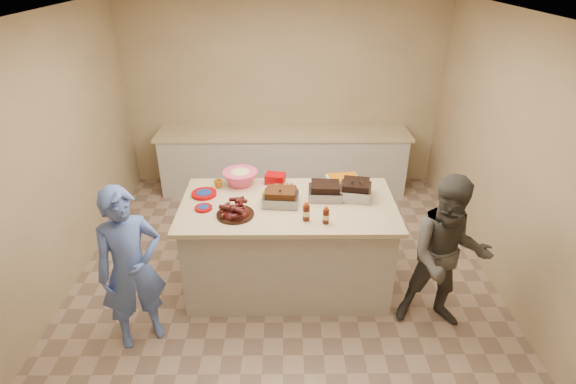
{
  "coord_description": "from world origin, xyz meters",
  "views": [
    {
      "loc": [
        0.02,
        -3.83,
        3.15
      ],
      "look_at": [
        0.05,
        0.03,
        1.09
      ],
      "focal_mm": 28.0,
      "sensor_mm": 36.0,
      "label": 1
    }
  ],
  "objects_px": {
    "rib_platter": "(235,215)",
    "guest_blue": "(145,335)",
    "mustard_bottle": "(265,201)",
    "bbq_bottle_a": "(306,220)",
    "plastic_cup": "(219,188)",
    "roasting_pan": "(355,197)",
    "coleslaw_bowl": "(241,184)",
    "island": "(288,283)",
    "guest_gray": "(434,320)",
    "bbq_bottle_b": "(326,223)"
  },
  "relations": [
    {
      "from": "rib_platter",
      "to": "guest_blue",
      "type": "distance_m",
      "value": 1.41
    },
    {
      "from": "island",
      "to": "mustard_bottle",
      "type": "height_order",
      "value": "mustard_bottle"
    },
    {
      "from": "rib_platter",
      "to": "coleslaw_bowl",
      "type": "height_order",
      "value": "coleslaw_bowl"
    },
    {
      "from": "coleslaw_bowl",
      "to": "mustard_bottle",
      "type": "height_order",
      "value": "coleslaw_bowl"
    },
    {
      "from": "rib_platter",
      "to": "bbq_bottle_b",
      "type": "bearing_deg",
      "value": -9.82
    },
    {
      "from": "bbq_bottle_a",
      "to": "mustard_bottle",
      "type": "height_order",
      "value": "bbq_bottle_a"
    },
    {
      "from": "bbq_bottle_a",
      "to": "bbq_bottle_b",
      "type": "height_order",
      "value": "bbq_bottle_a"
    },
    {
      "from": "plastic_cup",
      "to": "guest_blue",
      "type": "bearing_deg",
      "value": -120.07
    },
    {
      "from": "mustard_bottle",
      "to": "roasting_pan",
      "type": "bearing_deg",
      "value": 4.48
    },
    {
      "from": "island",
      "to": "roasting_pan",
      "type": "distance_m",
      "value": 1.21
    },
    {
      "from": "roasting_pan",
      "to": "guest_blue",
      "type": "relative_size",
      "value": 0.19
    },
    {
      "from": "rib_platter",
      "to": "bbq_bottle_b",
      "type": "relative_size",
      "value": 2.03
    },
    {
      "from": "roasting_pan",
      "to": "guest_gray",
      "type": "bearing_deg",
      "value": -31.09
    },
    {
      "from": "roasting_pan",
      "to": "coleslaw_bowl",
      "type": "height_order",
      "value": "coleslaw_bowl"
    },
    {
      "from": "island",
      "to": "mustard_bottle",
      "type": "distance_m",
      "value": 1.02
    },
    {
      "from": "island",
      "to": "bbq_bottle_a",
      "type": "xyz_separation_m",
      "value": [
        0.16,
        -0.31,
        0.99
      ]
    },
    {
      "from": "guest_blue",
      "to": "plastic_cup",
      "type": "bearing_deg",
      "value": 29.94
    },
    {
      "from": "guest_gray",
      "to": "guest_blue",
      "type": "bearing_deg",
      "value": -168.8
    },
    {
      "from": "roasting_pan",
      "to": "guest_blue",
      "type": "xyz_separation_m",
      "value": [
        -2.02,
        -0.85,
        -0.99
      ]
    },
    {
      "from": "island",
      "to": "bbq_bottle_a",
      "type": "distance_m",
      "value": 1.05
    },
    {
      "from": "coleslaw_bowl",
      "to": "guest_blue",
      "type": "bearing_deg",
      "value": -126.33
    },
    {
      "from": "coleslaw_bowl",
      "to": "rib_platter",
      "type": "bearing_deg",
      "value": -89.46
    },
    {
      "from": "bbq_bottle_b",
      "to": "guest_gray",
      "type": "bearing_deg",
      "value": -10.32
    },
    {
      "from": "bbq_bottle_a",
      "to": "guest_gray",
      "type": "relative_size",
      "value": 0.12
    },
    {
      "from": "coleslaw_bowl",
      "to": "plastic_cup",
      "type": "relative_size",
      "value": 4.07
    },
    {
      "from": "bbq_bottle_a",
      "to": "roasting_pan",
      "type": "bearing_deg",
      "value": 40.19
    },
    {
      "from": "roasting_pan",
      "to": "plastic_cup",
      "type": "distance_m",
      "value": 1.41
    },
    {
      "from": "coleslaw_bowl",
      "to": "bbq_bottle_a",
      "type": "bearing_deg",
      "value": -47.7
    },
    {
      "from": "rib_platter",
      "to": "mustard_bottle",
      "type": "xyz_separation_m",
      "value": [
        0.26,
        0.27,
        0.0
      ]
    },
    {
      "from": "roasting_pan",
      "to": "plastic_cup",
      "type": "bearing_deg",
      "value": -177.68
    },
    {
      "from": "roasting_pan",
      "to": "mustard_bottle",
      "type": "xyz_separation_m",
      "value": [
        -0.9,
        -0.07,
        0.0
      ]
    },
    {
      "from": "rib_platter",
      "to": "bbq_bottle_a",
      "type": "xyz_separation_m",
      "value": [
        0.65,
        -0.09,
        0.0
      ]
    },
    {
      "from": "coleslaw_bowl",
      "to": "bbq_bottle_a",
      "type": "relative_size",
      "value": 1.92
    },
    {
      "from": "coleslaw_bowl",
      "to": "roasting_pan",
      "type": "bearing_deg",
      "value": -14.21
    },
    {
      "from": "roasting_pan",
      "to": "mustard_bottle",
      "type": "height_order",
      "value": "mustard_bottle"
    },
    {
      "from": "mustard_bottle",
      "to": "plastic_cup",
      "type": "distance_m",
      "value": 0.57
    },
    {
      "from": "bbq_bottle_a",
      "to": "bbq_bottle_b",
      "type": "relative_size",
      "value": 1.1
    },
    {
      "from": "bbq_bottle_b",
      "to": "mustard_bottle",
      "type": "bearing_deg",
      "value": 144.04
    },
    {
      "from": "coleslaw_bowl",
      "to": "guest_blue",
      "type": "height_order",
      "value": "coleslaw_bowl"
    },
    {
      "from": "mustard_bottle",
      "to": "guest_gray",
      "type": "relative_size",
      "value": 0.09
    },
    {
      "from": "island",
      "to": "plastic_cup",
      "type": "height_order",
      "value": "plastic_cup"
    },
    {
      "from": "bbq_bottle_a",
      "to": "plastic_cup",
      "type": "distance_m",
      "value": 1.1
    },
    {
      "from": "coleslaw_bowl",
      "to": "bbq_bottle_b",
      "type": "bearing_deg",
      "value": -42.97
    },
    {
      "from": "rib_platter",
      "to": "bbq_bottle_a",
      "type": "relative_size",
      "value": 1.86
    },
    {
      "from": "guest_gray",
      "to": "island",
      "type": "bearing_deg",
      "value": 166.0
    },
    {
      "from": "island",
      "to": "rib_platter",
      "type": "distance_m",
      "value": 1.13
    },
    {
      "from": "rib_platter",
      "to": "guest_blue",
      "type": "relative_size",
      "value": 0.23
    },
    {
      "from": "mustard_bottle",
      "to": "guest_blue",
      "type": "bearing_deg",
      "value": -144.87
    },
    {
      "from": "rib_platter",
      "to": "guest_blue",
      "type": "bearing_deg",
      "value": -148.8
    },
    {
      "from": "coleslaw_bowl",
      "to": "guest_gray",
      "type": "relative_size",
      "value": 0.24
    }
  ]
}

